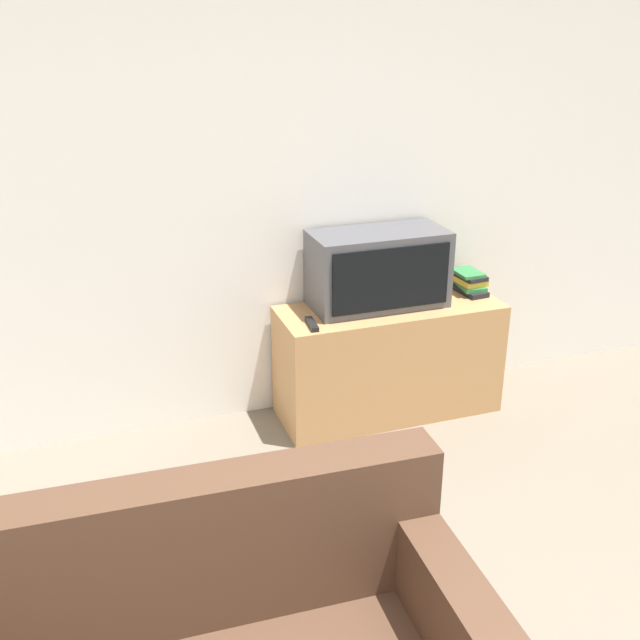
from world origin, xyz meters
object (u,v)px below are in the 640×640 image
object	(u,v)px
book_stack	(470,282)
remote_on_stand	(312,324)
television	(378,269)
tv_stand	(388,360)

from	to	relation	value
book_stack	remote_on_stand	xyz separation A→B (m)	(-1.01, -0.17, -0.05)
television	remote_on_stand	world-z (taller)	television
tv_stand	remote_on_stand	world-z (taller)	remote_on_stand
tv_stand	television	xyz separation A→B (m)	(-0.06, 0.05, 0.53)
television	book_stack	bearing A→B (deg)	0.52
book_stack	television	bearing A→B (deg)	-179.48
tv_stand	remote_on_stand	distance (m)	0.61
tv_stand	television	distance (m)	0.53
tv_stand	book_stack	world-z (taller)	book_stack
television	remote_on_stand	bearing A→B (deg)	-158.89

